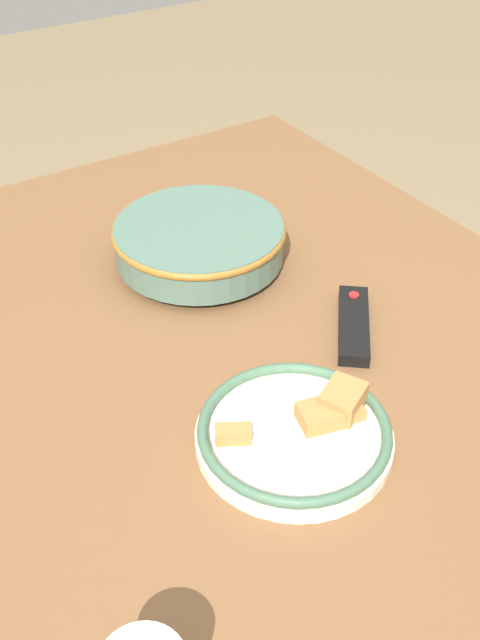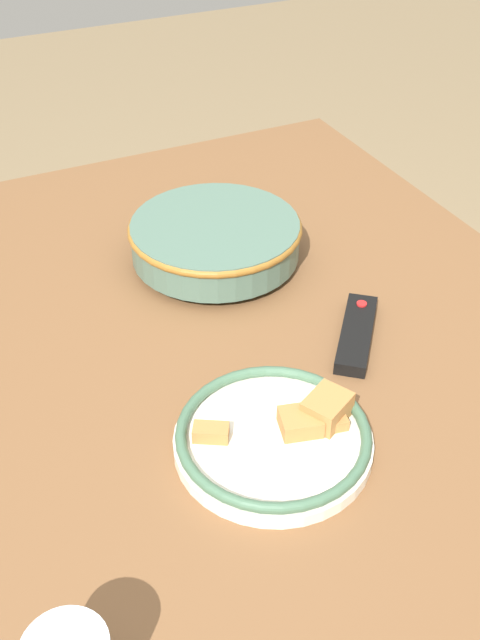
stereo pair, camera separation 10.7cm
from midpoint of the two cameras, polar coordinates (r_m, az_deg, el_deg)
name	(u,v)px [view 1 (the left image)]	position (r m, az deg, el deg)	size (l,w,h in m)	color
ground_plane	(262,639)	(1.60, -0.37, -23.26)	(8.00, 8.00, 0.00)	#7F6B4C
dining_table	(270,407)	(1.09, -0.50, -6.78)	(1.47, 1.03, 0.71)	brown
noodle_bowl	(199,241)	(1.24, -5.61, 5.94)	(0.29, 0.29, 0.07)	#4C6B5B
food_plate	(297,432)	(0.94, 1.07, -8.66)	(0.25, 0.25, 0.05)	silver
tv_remote	(354,324)	(1.11, 5.94, -0.45)	(0.16, 0.14, 0.02)	black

